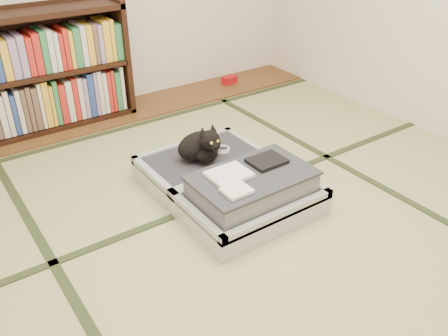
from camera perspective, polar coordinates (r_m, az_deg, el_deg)
floor at (r=2.71m, az=3.41°, el=-7.96°), size 4.50×4.50×0.00m
wood_strip at (r=4.23m, az=-13.57°, el=6.22°), size 4.00×0.50×0.02m
red_item at (r=4.81m, az=0.65°, el=10.57°), size 0.17×0.12×0.07m
tatami_borders at (r=3.03m, az=-2.34°, el=-3.17°), size 4.00×4.50×0.01m
bookcase at (r=3.99m, az=-22.09°, el=10.23°), size 1.51×0.35×0.97m
suitcase at (r=2.93m, az=0.77°, el=-1.94°), size 0.79×1.06×0.31m
cat at (r=3.06m, az=-2.66°, el=2.67°), size 0.35×0.35×0.28m
cable_coil at (r=3.21m, az=-0.20°, el=2.24°), size 0.11×0.11×0.03m
hanger at (r=2.89m, az=-2.94°, el=-4.98°), size 0.36×0.23×0.01m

